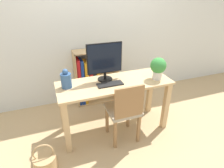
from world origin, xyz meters
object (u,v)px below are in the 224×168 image
Objects in this scene: keyboard at (110,84)px; vase at (66,80)px; chair at (125,110)px; potted_plant at (158,67)px; bookshelf at (90,76)px; basket at (45,163)px; monitor at (105,60)px.

vase reaches higher than keyboard.
potted_plant is at bearing 18.90° from chair.
bookshelf is at bearing 100.33° from chair.
vase is at bearing 52.02° from basket.
monitor is at bearing 161.89° from potted_plant.
monitor is at bearing -86.40° from bookshelf.
vase is 0.97m from basket.
keyboard is 0.67m from potted_plant.
monitor is 1.38m from basket.
monitor reaches higher than basket.
keyboard is 0.38× the size of chair.
bookshelf is at bearing 93.60° from monitor.
monitor is 2.04× the size of vase.
monitor is 0.71m from potted_plant.
bookshelf is (0.47, 0.77, -0.36)m from vase.
bookshelf is 1.56m from basket.
potted_plant reaches higher than keyboard.
basket is (-0.90, -0.37, -0.65)m from keyboard.
bookshelf is (-0.05, 0.72, -0.53)m from monitor.
monitor is 1.32× the size of basket.
potted_plant is (1.17, -0.17, 0.07)m from vase.
monitor is 0.90m from bookshelf.
chair is at bearing -81.07° from bookshelf.
vase is 0.65× the size of basket.
keyboard is at bearing 22.12° from basket.
monitor is 0.52× the size of bookshelf.
chair is at bearing -62.48° from keyboard.
basket is (-1.55, -0.31, -0.82)m from potted_plant.
potted_plant reaches higher than bookshelf.
bookshelf is at bearing 58.90° from vase.
monitor is at bearing 94.69° from keyboard.
basket is (-0.89, -0.53, -0.92)m from monitor.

